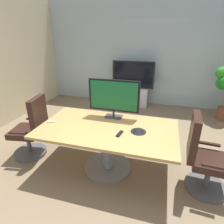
{
  "coord_description": "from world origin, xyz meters",
  "views": [
    {
      "loc": [
        0.61,
        -2.5,
        2.05
      ],
      "look_at": [
        -0.14,
        0.15,
        0.88
      ],
      "focal_mm": 30.23,
      "sensor_mm": 36.0,
      "label": 1
    }
  ],
  "objects": [
    {
      "name": "wall_display_unit",
      "position": [
        -0.27,
        2.85,
        0.44
      ],
      "size": [
        1.2,
        0.36,
        1.31
      ],
      "color": "#B7BABC",
      "rests_on": "ground"
    },
    {
      "name": "whiteboard_marker",
      "position": [
        -1.04,
        -0.18,
        0.74
      ],
      "size": [
        0.13,
        0.06,
        0.02
      ],
      "primitive_type": "cube",
      "rotation": [
        0.0,
        0.0,
        0.33
      ],
      "color": "silver",
      "rests_on": "conference_table"
    },
    {
      "name": "conference_phone",
      "position": [
        0.33,
        -0.11,
        0.76
      ],
      "size": [
        0.22,
        0.22,
        0.07
      ],
      "color": "black",
      "rests_on": "conference_table"
    },
    {
      "name": "office_chair_right",
      "position": [
        1.23,
        -0.16,
        0.46
      ],
      "size": [
        0.61,
        0.59,
        1.09
      ],
      "rotation": [
        0.0,
        0.0,
        1.5
      ],
      "color": "#4C4C51",
      "rests_on": "ground"
    },
    {
      "name": "office_chair_left",
      "position": [
        -1.5,
        -0.12,
        0.46
      ],
      "size": [
        0.63,
        0.61,
        1.09
      ],
      "rotation": [
        0.0,
        0.0,
        -1.41
      ],
      "color": "#4C4C51",
      "rests_on": "ground"
    },
    {
      "name": "remote_control",
      "position": [
        0.09,
        -0.25,
        0.74
      ],
      "size": [
        0.08,
        0.18,
        0.02
      ],
      "primitive_type": "cube",
      "rotation": [
        0.0,
        0.0,
        -0.16
      ],
      "color": "black",
      "rests_on": "conference_table"
    },
    {
      "name": "tv_monitor",
      "position": [
        -0.15,
        0.3,
        1.09
      ],
      "size": [
        0.84,
        0.18,
        0.64
      ],
      "color": "#333338",
      "rests_on": "conference_table"
    },
    {
      "name": "conference_table",
      "position": [
        -0.14,
        -0.1,
        0.55
      ],
      "size": [
        2.05,
        1.14,
        0.73
      ],
      "color": "#B2894C",
      "rests_on": "ground"
    },
    {
      "name": "ground_plane",
      "position": [
        0.0,
        0.0,
        0.0
      ],
      "size": [
        7.42,
        7.42,
        0.0
      ],
      "primitive_type": "plane",
      "color": "#7A664C"
    },
    {
      "name": "wall_back_glass_partition",
      "position": [
        0.0,
        3.21,
        1.47
      ],
      "size": [
        5.97,
        0.1,
        2.95
      ],
      "primitive_type": "cube",
      "color": "#9EB2B7",
      "rests_on": "ground"
    }
  ]
}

